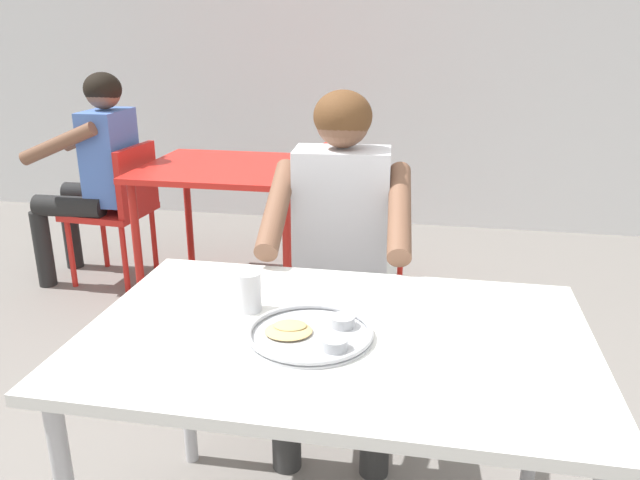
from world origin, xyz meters
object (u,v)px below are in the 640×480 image
chair_foreground (344,281)px  chair_red_left (121,203)px  table_foreground (335,357)px  drinking_cup (249,290)px  diner_foreground (340,238)px  thali_tray (311,333)px  table_background_red (230,181)px  chair_red_right (351,208)px  patron_background (96,161)px

chair_foreground → chair_red_left: (-1.45, 0.92, -0.01)m
table_foreground → chair_red_left: (-1.56, 1.83, -0.18)m
drinking_cup → diner_foreground: bearing=76.7°
thali_tray → table_background_red: (-0.84, 1.86, -0.10)m
diner_foreground → chair_foreground: bearing=93.3°
chair_foreground → chair_red_left: chair_foreground is taller
chair_foreground → table_background_red: 1.21m
drinking_cup → chair_red_right: 1.82m
drinking_cup → chair_foreground: drinking_cup is taller
diner_foreground → drinking_cup: bearing=-103.3°
chair_foreground → diner_foreground: (0.01, -0.21, 0.25)m
table_background_red → patron_background: patron_background is taller
drinking_cup → table_background_red: size_ratio=0.12×
table_foreground → thali_tray: 0.11m
table_foreground → table_background_red: bearing=116.1°
thali_tray → chair_foreground: size_ratio=0.37×
diner_foreground → table_background_red: 1.38m
chair_red_right → table_foreground: bearing=-83.3°
table_background_red → chair_red_left: (-0.67, 0.00, -0.17)m
chair_foreground → chair_red_right: size_ratio=0.95×
drinking_cup → chair_red_left: (-1.31, 1.75, -0.31)m
chair_red_left → thali_tray: bearing=-51.1°
chair_foreground → chair_red_left: bearing=147.6°
table_background_red → chair_foreground: bearing=-49.6°
table_background_red → patron_background: (-0.79, -0.00, 0.08)m
chair_red_left → patron_background: 0.28m
drinking_cup → chair_red_left: drinking_cup is taller
table_background_red → chair_red_right: (0.67, 0.05, -0.14)m
drinking_cup → chair_red_right: (0.02, 1.80, -0.28)m
thali_tray → drinking_cup: bearing=148.4°
table_foreground → patron_background: bearing=132.7°
table_foreground → drinking_cup: drinking_cup is taller
table_foreground → chair_red_left: chair_red_left is taller
chair_foreground → patron_background: patron_background is taller
thali_tray → patron_background: (-1.63, 1.86, -0.02)m
chair_red_left → chair_foreground: bearing=-32.4°
drinking_cup → patron_background: 2.26m
table_background_red → diner_foreground: bearing=-55.0°
drinking_cup → diner_foreground: size_ratio=0.09×
drinking_cup → chair_foreground: bearing=80.9°
table_foreground → diner_foreground: (-0.10, 0.69, 0.08)m
thali_tray → drinking_cup: 0.23m
drinking_cup → table_background_red: bearing=110.3°
thali_tray → table_background_red: size_ratio=0.33×
table_foreground → diner_foreground: diner_foreground is taller
chair_foreground → patron_background: bearing=149.9°
diner_foreground → patron_background: size_ratio=1.02×
table_foreground → table_background_red: size_ratio=1.34×
chair_red_left → chair_red_right: 1.34m
drinking_cup → patron_background: bearing=129.5°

